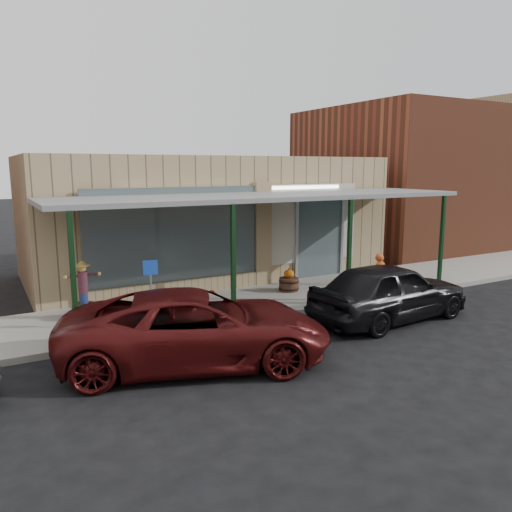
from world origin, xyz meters
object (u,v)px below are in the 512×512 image
barrel_pumpkin (289,283)px  parked_sedan (390,291)px  handicap_sign (151,285)px  car_maroon (197,328)px  barrel_scarecrow (84,299)px

barrel_pumpkin → parked_sedan: (0.87, -3.34, 0.36)m
handicap_sign → parked_sedan: size_ratio=0.36×
handicap_sign → parked_sedan: handicap_sign is taller
barrel_pumpkin → parked_sedan: parked_sedan is taller
parked_sedan → car_maroon: (-5.36, -0.24, -0.03)m
barrel_scarecrow → handicap_sign: bearing=-65.2°
barrel_pumpkin → handicap_sign: 5.04m
handicap_sign → car_maroon: bearing=-78.5°
barrel_scarecrow → barrel_pumpkin: 5.97m
barrel_scarecrow → parked_sedan: bearing=-39.2°
parked_sedan → car_maroon: size_ratio=0.87×
barrel_pumpkin → car_maroon: size_ratio=0.14×
parked_sedan → barrel_scarecrow: bearing=59.3°
barrel_scarecrow → parked_sedan: (6.83, -3.44, 0.11)m
car_maroon → barrel_scarecrow: bearing=41.1°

